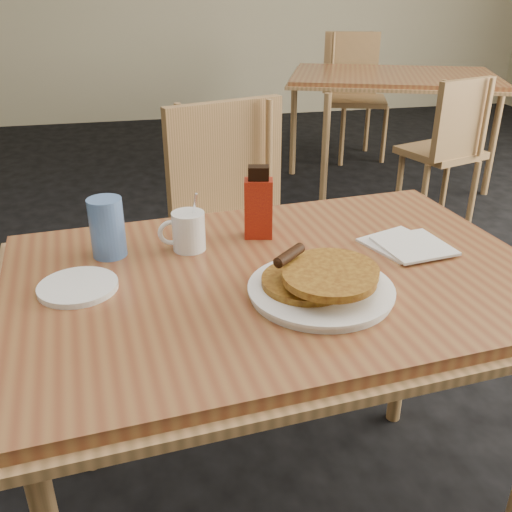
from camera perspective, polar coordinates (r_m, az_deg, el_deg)
The scene contains 11 objects.
main_table at distance 1.23m, azimuth 2.16°, elevation -3.42°, with size 1.23×0.89×0.75m.
neighbor_table at distance 4.02m, azimuth 13.60°, elevation 16.74°, with size 1.58×1.33×0.75m.
chair_main_far at distance 1.95m, azimuth -2.46°, elevation 3.57°, with size 0.54×0.55×0.95m.
chair_neighbor_far at distance 4.73m, azimuth 9.78°, elevation 16.56°, with size 0.54×0.55×0.94m.
chair_neighbor_near at distance 3.41m, azimuth 18.83°, elevation 10.92°, with size 0.48×0.49×0.84m.
pancake_plate at distance 1.12m, azimuth 6.56°, elevation -2.77°, with size 0.29×0.29×0.08m.
coffee_mug at distance 1.30m, azimuth -6.86°, elevation 2.56°, with size 0.11×0.08×0.14m.
syrup_bottle at distance 1.35m, azimuth 0.25°, elevation 5.13°, with size 0.07×0.06×0.18m.
napkin_stack at distance 1.37m, azimuth 14.91°, elevation 1.08°, with size 0.20×0.21×0.01m.
blue_tumbler at distance 1.30m, azimuth -14.66°, elevation 2.77°, with size 0.08×0.08×0.13m, color #5179BF.
side_saucer at distance 1.20m, azimuth -17.38°, elevation -2.96°, with size 0.16×0.16×0.01m, color white.
Camera 1 is at (-0.26, -0.99, 1.31)m, focal length 40.00 mm.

